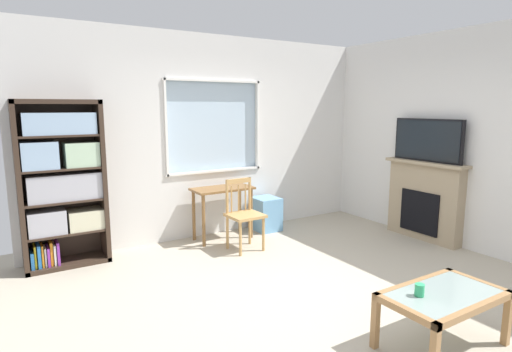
{
  "coord_description": "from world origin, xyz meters",
  "views": [
    {
      "loc": [
        -2.49,
        -2.94,
        1.8
      ],
      "look_at": [
        -0.16,
        0.84,
        1.06
      ],
      "focal_mm": 29.12,
      "sensor_mm": 36.0,
      "label": 1
    }
  ],
  "objects_px": {
    "bookshelf": "(61,179)",
    "fireplace": "(424,200)",
    "plastic_drawer_unit": "(266,214)",
    "tv": "(428,140)",
    "desk_under_window": "(222,197)",
    "sippy_cup": "(420,290)",
    "wooden_chair": "(244,214)",
    "coffee_table": "(443,301)"
  },
  "relations": [
    {
      "from": "fireplace",
      "to": "coffee_table",
      "type": "height_order",
      "value": "fireplace"
    },
    {
      "from": "wooden_chair",
      "to": "plastic_drawer_unit",
      "type": "relative_size",
      "value": 1.85
    },
    {
      "from": "bookshelf",
      "to": "sippy_cup",
      "type": "height_order",
      "value": "bookshelf"
    },
    {
      "from": "fireplace",
      "to": "coffee_table",
      "type": "relative_size",
      "value": 1.25
    },
    {
      "from": "fireplace",
      "to": "desk_under_window",
      "type": "bearing_deg",
      "value": 148.62
    },
    {
      "from": "bookshelf",
      "to": "coffee_table",
      "type": "xyz_separation_m",
      "value": [
        2.18,
        -3.31,
        -0.63
      ]
    },
    {
      "from": "bookshelf",
      "to": "fireplace",
      "type": "distance_m",
      "value": 4.61
    },
    {
      "from": "bookshelf",
      "to": "tv",
      "type": "xyz_separation_m",
      "value": [
        4.31,
        -1.54,
        0.36
      ]
    },
    {
      "from": "wooden_chair",
      "to": "sippy_cup",
      "type": "bearing_deg",
      "value": -90.69
    },
    {
      "from": "tv",
      "to": "desk_under_window",
      "type": "bearing_deg",
      "value": 148.43
    },
    {
      "from": "sippy_cup",
      "to": "coffee_table",
      "type": "bearing_deg",
      "value": -16.33
    },
    {
      "from": "fireplace",
      "to": "tv",
      "type": "xyz_separation_m",
      "value": [
        -0.02,
        0.0,
        0.82
      ]
    },
    {
      "from": "plastic_drawer_unit",
      "to": "wooden_chair",
      "type": "bearing_deg",
      "value": -141.2
    },
    {
      "from": "wooden_chair",
      "to": "sippy_cup",
      "type": "distance_m",
      "value": 2.63
    },
    {
      "from": "plastic_drawer_unit",
      "to": "fireplace",
      "type": "relative_size",
      "value": 0.42
    },
    {
      "from": "tv",
      "to": "sippy_cup",
      "type": "relative_size",
      "value": 11.23
    },
    {
      "from": "tv",
      "to": "sippy_cup",
      "type": "bearing_deg",
      "value": -143.92
    },
    {
      "from": "desk_under_window",
      "to": "tv",
      "type": "xyz_separation_m",
      "value": [
        2.34,
        -1.44,
        0.78
      ]
    },
    {
      "from": "bookshelf",
      "to": "desk_under_window",
      "type": "bearing_deg",
      "value": -3.07
    },
    {
      "from": "wooden_chair",
      "to": "plastic_drawer_unit",
      "type": "height_order",
      "value": "wooden_chair"
    },
    {
      "from": "desk_under_window",
      "to": "plastic_drawer_unit",
      "type": "distance_m",
      "value": 0.81
    },
    {
      "from": "bookshelf",
      "to": "wooden_chair",
      "type": "bearing_deg",
      "value": -17.2
    },
    {
      "from": "desk_under_window",
      "to": "coffee_table",
      "type": "bearing_deg",
      "value": -86.24
    },
    {
      "from": "tv",
      "to": "fireplace",
      "type": "bearing_deg",
      "value": -0.0
    },
    {
      "from": "plastic_drawer_unit",
      "to": "tv",
      "type": "xyz_separation_m",
      "value": [
        1.6,
        -1.49,
        1.12
      ]
    },
    {
      "from": "wooden_chair",
      "to": "fireplace",
      "type": "height_order",
      "value": "fireplace"
    },
    {
      "from": "plastic_drawer_unit",
      "to": "tv",
      "type": "bearing_deg",
      "value": -42.87
    },
    {
      "from": "desk_under_window",
      "to": "fireplace",
      "type": "height_order",
      "value": "fireplace"
    },
    {
      "from": "desk_under_window",
      "to": "plastic_drawer_unit",
      "type": "bearing_deg",
      "value": 3.88
    },
    {
      "from": "plastic_drawer_unit",
      "to": "desk_under_window",
      "type": "bearing_deg",
      "value": -176.12
    },
    {
      "from": "tv",
      "to": "sippy_cup",
      "type": "xyz_separation_m",
      "value": [
        -2.34,
        -1.7,
        -0.88
      ]
    },
    {
      "from": "plastic_drawer_unit",
      "to": "bookshelf",
      "type": "bearing_deg",
      "value": 178.83
    },
    {
      "from": "plastic_drawer_unit",
      "to": "coffee_table",
      "type": "height_order",
      "value": "plastic_drawer_unit"
    },
    {
      "from": "plastic_drawer_unit",
      "to": "coffee_table",
      "type": "xyz_separation_m",
      "value": [
        -0.53,
        -3.25,
        0.12
      ]
    },
    {
      "from": "fireplace",
      "to": "sippy_cup",
      "type": "xyz_separation_m",
      "value": [
        -2.35,
        -1.7,
        -0.06
      ]
    },
    {
      "from": "bookshelf",
      "to": "fireplace",
      "type": "height_order",
      "value": "bookshelf"
    },
    {
      "from": "bookshelf",
      "to": "wooden_chair",
      "type": "xyz_separation_m",
      "value": [
        2.0,
        -0.62,
        -0.53
      ]
    },
    {
      "from": "wooden_chair",
      "to": "plastic_drawer_unit",
      "type": "xyz_separation_m",
      "value": [
        0.7,
        0.56,
        -0.22
      ]
    },
    {
      "from": "desk_under_window",
      "to": "tv",
      "type": "distance_m",
      "value": 2.86
    },
    {
      "from": "tv",
      "to": "sippy_cup",
      "type": "height_order",
      "value": "tv"
    },
    {
      "from": "plastic_drawer_unit",
      "to": "fireplace",
      "type": "height_order",
      "value": "fireplace"
    },
    {
      "from": "desk_under_window",
      "to": "sippy_cup",
      "type": "xyz_separation_m",
      "value": [
        0.0,
        -3.14,
        -0.1
      ]
    }
  ]
}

